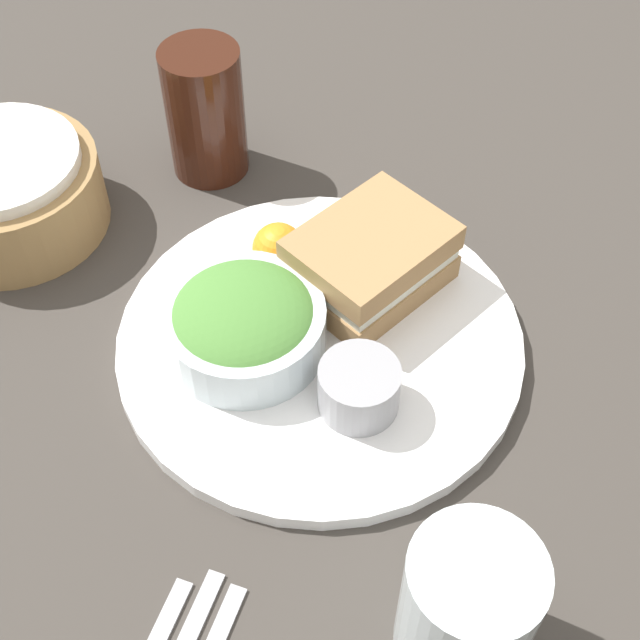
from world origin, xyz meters
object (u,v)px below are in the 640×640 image
at_px(bread_basket, 6,191).
at_px(salad_bowl, 244,323).
at_px(plate, 320,341).
at_px(dressing_cup, 359,388).
at_px(sandwich, 370,260).
at_px(drink_glass, 205,112).
at_px(water_glass, 467,607).

bearing_deg(bread_basket, salad_bowl, -80.51).
bearing_deg(plate, bread_basket, 107.01).
height_order(plate, dressing_cup, dressing_cup).
height_order(sandwich, dressing_cup, sandwich).
distance_m(plate, sandwich, 0.08).
relative_size(plate, sandwich, 2.63).
relative_size(sandwich, drink_glass, 0.97).
relative_size(drink_glass, bread_basket, 0.75).
xyz_separation_m(drink_glass, water_glass, (-0.20, -0.47, -0.01)).
bearing_deg(water_glass, sandwich, 53.50).
height_order(plate, bread_basket, bread_basket).
relative_size(plate, drink_glass, 2.57).
bearing_deg(drink_glass, bread_basket, 158.89).
bearing_deg(water_glass, dressing_cup, 63.40).
relative_size(sandwich, dressing_cup, 2.02).
relative_size(sandwich, salad_bowl, 0.97).
height_order(dressing_cup, drink_glass, drink_glass).
height_order(salad_bowl, drink_glass, drink_glass).
xyz_separation_m(plate, sandwich, (0.07, 0.01, 0.04)).
xyz_separation_m(plate, bread_basket, (-0.09, 0.30, 0.03)).
bearing_deg(dressing_cup, salad_bowl, 101.65).
height_order(drink_glass, bread_basket, drink_glass).
xyz_separation_m(dressing_cup, water_glass, (-0.08, -0.17, 0.02)).
bearing_deg(bread_basket, dressing_cup, -79.91).
xyz_separation_m(salad_bowl, drink_glass, (0.13, 0.20, 0.02)).
bearing_deg(drink_glass, dressing_cup, -110.56).
bearing_deg(drink_glass, water_glass, -112.77).
bearing_deg(salad_bowl, plate, -36.88).
relative_size(bread_basket, water_glass, 1.60).
bearing_deg(drink_glass, plate, -110.20).
bearing_deg(bread_basket, plate, -72.99).
distance_m(plate, drink_glass, 0.26).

